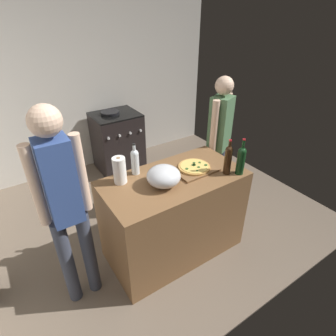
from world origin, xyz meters
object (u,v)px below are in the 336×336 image
object	(u,v)px
mixing_bowl	(164,176)
person_in_stripes	(65,203)
wine_bottle_green	(241,159)
person_in_red	(219,138)
pizza	(194,167)
wine_bottle_amber	(135,161)
paper_towel_roll	(120,170)
stove	(118,141)
wine_bottle_clear	(228,159)

from	to	relation	value
mixing_bowl	person_in_stripes	bearing A→B (deg)	175.83
wine_bottle_green	person_in_red	size ratio (longest dim) A/B	0.21
pizza	wine_bottle_amber	world-z (taller)	wine_bottle_amber
mixing_bowl	paper_towel_roll	xyz separation A→B (m)	(-0.29, 0.25, 0.03)
stove	person_in_red	size ratio (longest dim) A/B	0.57
paper_towel_roll	wine_bottle_green	xyz separation A→B (m)	(0.98, -0.47, 0.03)
paper_towel_roll	wine_bottle_clear	size ratio (longest dim) A/B	0.72
mixing_bowl	person_in_red	size ratio (longest dim) A/B	0.18
wine_bottle_amber	person_in_stripes	distance (m)	0.74
pizza	stove	xyz separation A→B (m)	(0.02, 1.89, -0.48)
pizza	person_in_red	xyz separation A→B (m)	(0.63, 0.34, 0.01)
pizza	wine_bottle_green	world-z (taller)	wine_bottle_green
pizza	wine_bottle_amber	xyz separation A→B (m)	(-0.50, 0.25, 0.10)
mixing_bowl	person_in_stripes	world-z (taller)	person_in_stripes
mixing_bowl	wine_bottle_clear	size ratio (longest dim) A/B	0.86
person_in_red	wine_bottle_clear	bearing A→B (deg)	-126.70
wine_bottle_clear	stove	bearing A→B (deg)	95.28
paper_towel_roll	person_in_stripes	xyz separation A→B (m)	(-0.52, -0.19, -0.00)
mixing_bowl	stove	size ratio (longest dim) A/B	0.32
stove	person_in_stripes	xyz separation A→B (m)	(-1.21, -1.89, 0.57)
stove	person_in_stripes	size ratio (longest dim) A/B	0.53
person_in_stripes	person_in_red	xyz separation A→B (m)	(1.83, 0.34, -0.08)
wine_bottle_amber	pizza	bearing A→B (deg)	-26.41
wine_bottle_green	person_in_stripes	size ratio (longest dim) A/B	0.20
paper_towel_roll	wine_bottle_green	distance (m)	1.09
pizza	paper_towel_roll	distance (m)	0.71
pizza	wine_bottle_clear	size ratio (longest dim) A/B	0.89
pizza	mixing_bowl	size ratio (longest dim) A/B	1.03
paper_towel_roll	person_in_red	bearing A→B (deg)	6.74
paper_towel_roll	wine_bottle_amber	distance (m)	0.19
pizza	person_in_red	size ratio (longest dim) A/B	0.19
pizza	wine_bottle_amber	size ratio (longest dim) A/B	0.99
pizza	wine_bottle_green	xyz separation A→B (m)	(0.31, -0.28, 0.12)
pizza	stove	size ratio (longest dim) A/B	0.32
stove	wine_bottle_clear	bearing A→B (deg)	-84.72
paper_towel_roll	wine_bottle_clear	xyz separation A→B (m)	(0.89, -0.41, 0.03)
person_in_red	person_in_stripes	bearing A→B (deg)	-169.32
wine_bottle_clear	stove	size ratio (longest dim) A/B	0.37
pizza	mixing_bowl	world-z (taller)	mixing_bowl
wine_bottle_clear	person_in_red	distance (m)	0.71
pizza	person_in_red	bearing A→B (deg)	28.68
stove	wine_bottle_green	bearing A→B (deg)	-82.38
wine_bottle_amber	paper_towel_roll	bearing A→B (deg)	-162.53
pizza	person_in_red	distance (m)	0.72
mixing_bowl	pizza	bearing A→B (deg)	8.86
stove	person_in_red	bearing A→B (deg)	-68.35
mixing_bowl	paper_towel_roll	size ratio (longest dim) A/B	1.20
person_in_stripes	person_in_red	distance (m)	1.86
wine_bottle_clear	stove	xyz separation A→B (m)	(-0.19, 2.10, -0.61)
stove	wine_bottle_amber	bearing A→B (deg)	-107.40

